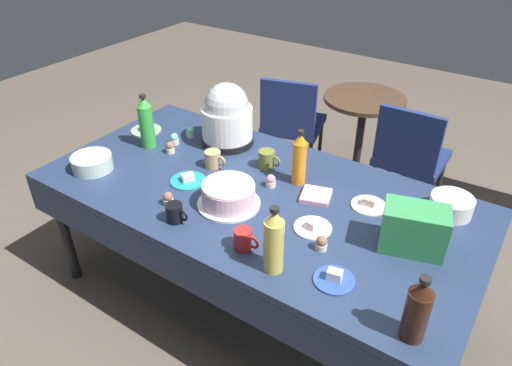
# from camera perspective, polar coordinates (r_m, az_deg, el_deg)

# --- Properties ---
(ground) EXTENTS (9.00, 9.00, 0.00)m
(ground) POSITION_cam_1_polar(r_m,az_deg,el_deg) (2.83, 0.00, -13.68)
(ground) COLOR brown
(potluck_table) EXTENTS (2.20, 1.10, 0.75)m
(potluck_table) POSITION_cam_1_polar(r_m,az_deg,el_deg) (2.38, 0.00, -2.26)
(potluck_table) COLOR navy
(potluck_table) RESTS_ON ground
(frosted_layer_cake) EXTENTS (0.30, 0.30, 0.12)m
(frosted_layer_cake) POSITION_cam_1_polar(r_m,az_deg,el_deg) (2.22, -3.36, -1.46)
(frosted_layer_cake) COLOR silver
(frosted_layer_cake) RESTS_ON potluck_table
(slow_cooker) EXTENTS (0.31, 0.31, 0.37)m
(slow_cooker) POSITION_cam_1_polar(r_m,az_deg,el_deg) (2.71, -3.56, 8.06)
(slow_cooker) COLOR black
(slow_cooker) RESTS_ON potluck_table
(glass_salad_bowl) EXTENTS (0.22, 0.22, 0.08)m
(glass_salad_bowl) POSITION_cam_1_polar(r_m,az_deg,el_deg) (2.65, -19.30, 2.36)
(glass_salad_bowl) COLOR #B2C6BC
(glass_salad_bowl) RESTS_ON potluck_table
(ceramic_snack_bowl) EXTENTS (0.20, 0.20, 0.09)m
(ceramic_snack_bowl) POSITION_cam_1_polar(r_m,az_deg,el_deg) (2.35, 22.63, -2.52)
(ceramic_snack_bowl) COLOR silver
(ceramic_snack_bowl) RESTS_ON potluck_table
(dessert_plate_cobalt) EXTENTS (0.16, 0.16, 0.05)m
(dessert_plate_cobalt) POSITION_cam_1_polar(r_m,az_deg,el_deg) (1.88, 9.48, -11.37)
(dessert_plate_cobalt) COLOR #2D4CB2
(dessert_plate_cobalt) RESTS_ON potluck_table
(dessert_plate_sage) EXTENTS (0.19, 0.19, 0.04)m
(dessert_plate_sage) POSITION_cam_1_polar(r_m,az_deg,el_deg) (2.99, -13.23, 6.36)
(dessert_plate_sage) COLOR #8CA87F
(dessert_plate_sage) RESTS_ON potluck_table
(dessert_plate_cream) EXTENTS (0.17, 0.17, 0.04)m
(dessert_plate_cream) POSITION_cam_1_polar(r_m,az_deg,el_deg) (2.30, 13.55, -2.54)
(dessert_plate_cream) COLOR beige
(dessert_plate_cream) RESTS_ON potluck_table
(dessert_plate_teal) EXTENTS (0.18, 0.18, 0.04)m
(dessert_plate_teal) POSITION_cam_1_polar(r_m,az_deg,el_deg) (2.44, -8.26, 0.40)
(dessert_plate_teal) COLOR teal
(dessert_plate_teal) RESTS_ON potluck_table
(dessert_plate_white) EXTENTS (0.17, 0.17, 0.04)m
(dessert_plate_white) POSITION_cam_1_polar(r_m,az_deg,el_deg) (2.11, 6.92, -5.29)
(dessert_plate_white) COLOR white
(dessert_plate_white) RESTS_ON potluck_table
(cupcake_lemon) EXTENTS (0.05, 0.05, 0.07)m
(cupcake_lemon) POSITION_cam_1_polar(r_m,az_deg,el_deg) (2.86, -8.00, 6.17)
(cupcake_lemon) COLOR beige
(cupcake_lemon) RESTS_ON potluck_table
(cupcake_vanilla) EXTENTS (0.05, 0.05, 0.07)m
(cupcake_vanilla) POSITION_cam_1_polar(r_m,az_deg,el_deg) (2.27, -10.64, -1.87)
(cupcake_vanilla) COLOR beige
(cupcake_vanilla) RESTS_ON potluck_table
(cupcake_mint) EXTENTS (0.05, 0.05, 0.07)m
(cupcake_mint) POSITION_cam_1_polar(r_m,az_deg,el_deg) (2.00, 7.97, -7.26)
(cupcake_mint) COLOR beige
(cupcake_mint) RESTS_ON potluck_table
(cupcake_rose) EXTENTS (0.05, 0.05, 0.07)m
(cupcake_rose) POSITION_cam_1_polar(r_m,az_deg,el_deg) (2.36, 1.81, 0.24)
(cupcake_rose) COLOR beige
(cupcake_rose) RESTS_ON potluck_table
(cupcake_berry) EXTENTS (0.05, 0.05, 0.07)m
(cupcake_berry) POSITION_cam_1_polar(r_m,az_deg,el_deg) (2.71, -10.41, 4.26)
(cupcake_berry) COLOR beige
(cupcake_berry) RESTS_ON potluck_table
(cupcake_cocoa) EXTENTS (0.05, 0.05, 0.07)m
(cupcake_cocoa) POSITION_cam_1_polar(r_m,az_deg,el_deg) (2.79, -9.88, 5.29)
(cupcake_cocoa) COLOR beige
(cupcake_cocoa) RESTS_ON potluck_table
(soda_bottle_ginger_ale) EXTENTS (0.08, 0.08, 0.30)m
(soda_bottle_ginger_ale) POSITION_cam_1_polar(r_m,az_deg,el_deg) (1.82, 2.17, -7.13)
(soda_bottle_ginger_ale) COLOR gold
(soda_bottle_ginger_ale) RESTS_ON potluck_table
(soda_bottle_orange_juice) EXTENTS (0.07, 0.07, 0.30)m
(soda_bottle_orange_juice) POSITION_cam_1_polar(r_m,az_deg,el_deg) (2.35, 5.29, 2.93)
(soda_bottle_orange_juice) COLOR orange
(soda_bottle_orange_juice) RESTS_ON potluck_table
(soda_bottle_lime_soda) EXTENTS (0.08, 0.08, 0.32)m
(soda_bottle_lime_soda) POSITION_cam_1_polar(r_m,az_deg,el_deg) (2.75, -13.20, 7.13)
(soda_bottle_lime_soda) COLOR green
(soda_bottle_lime_soda) RESTS_ON potluck_table
(soda_bottle_cola) EXTENTS (0.09, 0.09, 0.27)m
(soda_bottle_cola) POSITION_cam_1_polar(r_m,az_deg,el_deg) (1.68, 19.01, -14.42)
(soda_bottle_cola) COLOR #33190F
(soda_bottle_cola) RESTS_ON potluck_table
(coffee_mug_black) EXTENTS (0.12, 0.08, 0.09)m
(coffee_mug_black) POSITION_cam_1_polar(r_m,az_deg,el_deg) (2.15, -9.82, -3.59)
(coffee_mug_black) COLOR black
(coffee_mug_black) RESTS_ON potluck_table
(coffee_mug_tan) EXTENTS (0.13, 0.09, 0.09)m
(coffee_mug_tan) POSITION_cam_1_polar(r_m,az_deg,el_deg) (2.53, -5.22, 2.90)
(coffee_mug_tan) COLOR tan
(coffee_mug_tan) RESTS_ON potluck_table
(coffee_mug_red) EXTENTS (0.12, 0.08, 0.09)m
(coffee_mug_red) POSITION_cam_1_polar(r_m,az_deg,el_deg) (1.97, -1.52, -6.86)
(coffee_mug_red) COLOR #B2231E
(coffee_mug_red) RESTS_ON potluck_table
(coffee_mug_olive) EXTENTS (0.13, 0.09, 0.10)m
(coffee_mug_olive) POSITION_cam_1_polar(r_m,az_deg,el_deg) (2.51, 1.36, 2.90)
(coffee_mug_olive) COLOR olive
(coffee_mug_olive) RESTS_ON potluck_table
(soda_carton) EXTENTS (0.29, 0.23, 0.20)m
(soda_carton) POSITION_cam_1_polar(r_m,az_deg,el_deg) (2.05, 18.64, -5.30)
(soda_carton) COLOR #338C4C
(soda_carton) RESTS_ON potluck_table
(paper_napkin_stack) EXTENTS (0.17, 0.17, 0.02)m
(paper_napkin_stack) POSITION_cam_1_polar(r_m,az_deg,el_deg) (2.31, 7.31, -1.55)
(paper_napkin_stack) COLOR pink
(paper_napkin_stack) RESTS_ON potluck_table
(maroon_chair_left) EXTENTS (0.54, 0.54, 0.85)m
(maroon_chair_left) POSITION_cam_1_polar(r_m,az_deg,el_deg) (3.66, 4.33, 7.60)
(maroon_chair_left) COLOR navy
(maroon_chair_left) RESTS_ON ground
(maroon_chair_right) EXTENTS (0.44, 0.44, 0.85)m
(maroon_chair_right) POSITION_cam_1_polar(r_m,az_deg,el_deg) (3.35, 18.18, 3.39)
(maroon_chair_right) COLOR navy
(maroon_chair_right) RESTS_ON ground
(round_cafe_table) EXTENTS (0.60, 0.60, 0.72)m
(round_cafe_table) POSITION_cam_1_polar(r_m,az_deg,el_deg) (3.66, 12.67, 6.97)
(round_cafe_table) COLOR #473323
(round_cafe_table) RESTS_ON ground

